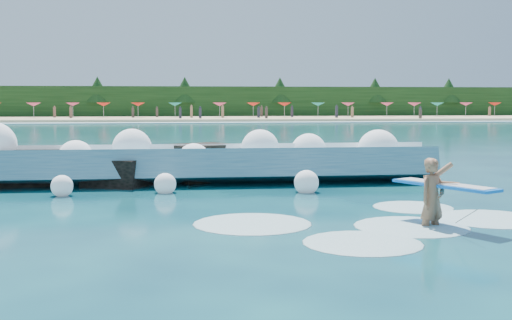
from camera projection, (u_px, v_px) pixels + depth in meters
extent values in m
plane|color=#082D40|center=(199.00, 224.00, 13.89)|extent=(200.00, 200.00, 0.00)
cube|color=tan|center=(178.00, 119.00, 90.93)|extent=(140.00, 20.00, 0.40)
cube|color=silver|center=(179.00, 122.00, 80.07)|extent=(140.00, 5.00, 0.08)
cube|color=black|center=(178.00, 102.00, 100.60)|extent=(140.00, 4.00, 5.00)
cube|color=teal|center=(158.00, 169.00, 20.81)|extent=(18.07, 2.75, 1.51)
cube|color=silver|center=(158.00, 154.00, 21.56)|extent=(18.07, 1.27, 0.70)
cube|color=black|center=(24.00, 170.00, 20.57)|extent=(2.66, 2.14, 1.33)
cube|color=black|center=(117.00, 175.00, 20.17)|extent=(2.26, 2.06, 1.02)
cube|color=black|center=(201.00, 165.00, 21.68)|extent=(2.58, 2.44, 1.43)
imported|color=#996747|center=(432.00, 200.00, 13.46)|extent=(0.76, 0.65, 1.78)
cube|color=blue|center=(445.00, 185.00, 13.51)|extent=(1.63, 2.40, 0.06)
cube|color=white|center=(445.00, 185.00, 13.51)|extent=(1.45, 2.18, 0.06)
cylinder|color=black|center=(466.00, 216.00, 12.31)|extent=(0.01, 0.91, 0.43)
sphere|color=white|center=(76.00, 158.00, 20.71)|extent=(1.18, 1.18, 1.18)
sphere|color=white|center=(132.00, 148.00, 21.00)|extent=(1.29, 1.29, 1.29)
sphere|color=white|center=(194.00, 160.00, 20.59)|extent=(1.07, 1.07, 1.07)
sphere|color=white|center=(260.00, 149.00, 21.13)|extent=(1.26, 1.26, 1.26)
sphere|color=white|center=(309.00, 151.00, 21.82)|extent=(1.21, 1.21, 1.21)
sphere|color=white|center=(378.00, 150.00, 21.32)|extent=(1.38, 1.38, 1.38)
sphere|color=white|center=(62.00, 186.00, 18.02)|extent=(0.62, 0.62, 0.62)
sphere|color=white|center=(165.00, 184.00, 18.66)|extent=(0.64, 0.64, 0.64)
sphere|color=white|center=(306.00, 182.00, 18.76)|extent=(0.73, 0.73, 0.73)
ellipsoid|color=silver|center=(411.00, 227.00, 13.60)|extent=(2.45, 2.45, 0.12)
ellipsoid|color=silver|center=(362.00, 243.00, 12.03)|extent=(2.28, 2.28, 0.11)
ellipsoid|color=silver|center=(491.00, 219.00, 14.50)|extent=(2.47, 2.47, 0.12)
ellipsoid|color=silver|center=(252.00, 224.00, 13.94)|extent=(2.61, 2.61, 0.13)
ellipsoid|color=silver|center=(413.00, 207.00, 16.12)|extent=(2.01, 2.01, 0.10)
cone|color=#D43E6C|center=(34.00, 104.00, 89.20)|extent=(2.00, 2.00, 0.50)
cone|color=#D43E6C|center=(73.00, 104.00, 92.35)|extent=(2.00, 2.00, 0.50)
cone|color=red|center=(103.00, 104.00, 89.82)|extent=(2.00, 2.00, 0.50)
cone|color=red|center=(138.00, 104.00, 91.20)|extent=(2.00, 2.00, 0.50)
cone|color=#148280|center=(175.00, 104.00, 93.92)|extent=(2.00, 2.00, 0.50)
cone|color=#D43E6C|center=(220.00, 104.00, 91.80)|extent=(2.00, 2.00, 0.50)
cone|color=red|center=(253.00, 104.00, 93.58)|extent=(2.00, 2.00, 0.50)
cone|color=red|center=(284.00, 104.00, 92.62)|extent=(2.00, 2.00, 0.50)
cone|color=#148280|center=(318.00, 104.00, 94.49)|extent=(2.00, 2.00, 0.50)
cone|color=#D43E6C|center=(348.00, 104.00, 94.13)|extent=(2.00, 2.00, 0.50)
cone|color=#D43E6C|center=(387.00, 104.00, 97.11)|extent=(2.00, 2.00, 0.50)
cone|color=#D43E6C|center=(414.00, 104.00, 94.74)|extent=(2.00, 2.00, 0.50)
cone|color=#148280|center=(437.00, 104.00, 97.29)|extent=(2.00, 2.00, 0.50)
cone|color=#D43E6C|center=(466.00, 104.00, 99.83)|extent=(2.00, 2.00, 0.50)
cone|color=red|center=(495.00, 104.00, 100.69)|extent=(2.00, 2.00, 0.50)
cube|color=#3F332D|center=(5.00, 113.00, 85.69)|extent=(0.35, 0.22, 1.47)
cube|color=#262633|center=(417.00, 113.00, 90.65)|extent=(0.35, 0.22, 1.38)
cube|color=#3F332D|center=(219.00, 113.00, 84.47)|extent=(0.35, 0.22, 1.51)
cube|color=#8C664C|center=(192.00, 113.00, 85.72)|extent=(0.35, 0.22, 1.53)
cube|color=#262633|center=(85.00, 113.00, 87.20)|extent=(0.35, 0.22, 1.51)
cube|color=#3F332D|center=(235.00, 113.00, 84.47)|extent=(0.35, 0.22, 1.55)
cube|color=#8C664C|center=(240.00, 111.00, 95.66)|extent=(0.35, 0.22, 1.60)
cube|color=#262633|center=(220.00, 112.00, 87.81)|extent=(0.35, 0.22, 1.54)
cube|color=#3F332D|center=(347.00, 112.00, 87.52)|extent=(0.35, 0.22, 1.59)
cube|color=#8C664C|center=(332.00, 112.00, 96.87)|extent=(0.35, 0.22, 1.38)
cube|color=#262633|center=(180.00, 113.00, 86.41)|extent=(0.35, 0.22, 1.51)
cube|color=brown|center=(72.00, 112.00, 89.19)|extent=(0.35, 0.22, 1.57)
cube|color=#3F332D|center=(467.00, 115.00, 86.88)|extent=(0.35, 0.22, 1.52)
cube|color=#8C664C|center=(508.00, 111.00, 101.24)|extent=(0.35, 0.22, 1.48)
cube|color=#3F332D|center=(470.00, 112.00, 100.39)|extent=(0.35, 0.22, 1.35)
cube|color=#8C664C|center=(191.00, 112.00, 89.75)|extent=(0.35, 0.22, 1.52)
cube|color=#262633|center=(465.00, 111.00, 97.71)|extent=(0.35, 0.22, 1.49)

